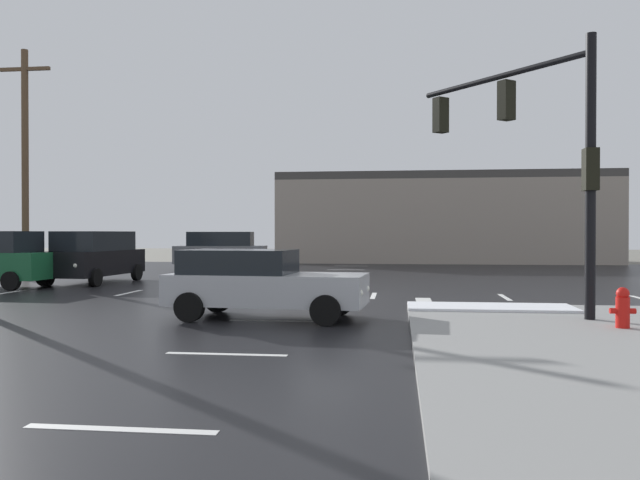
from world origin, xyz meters
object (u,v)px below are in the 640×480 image
suv_grey (221,250)px  sedan_silver (260,282)px  suv_black (95,256)px  traffic_signal_mast (536,137)px  fire_hydrant (623,307)px  utility_pole_far (25,160)px

suv_grey → sedan_silver: bearing=102.2°
sedan_silver → suv_grey: suv_grey is taller
suv_grey → suv_black: 9.85m
traffic_signal_mast → suv_grey: size_ratio=1.22×
sedan_silver → suv_black: suv_black is taller
traffic_signal_mast → fire_hydrant: traffic_signal_mast is taller
suv_grey → fire_hydrant: bearing=117.9°
suv_grey → utility_pole_far: utility_pole_far is taller
traffic_signal_mast → utility_pole_far: utility_pole_far is taller
fire_hydrant → suv_grey: size_ratio=0.16×
sedan_silver → fire_hydrant: bearing=-6.4°
fire_hydrant → suv_grey: suv_grey is taller
sedan_silver → suv_grey: 20.09m
fire_hydrant → traffic_signal_mast: bearing=116.7°
suv_grey → suv_black: size_ratio=1.01×
sedan_silver → utility_pole_far: 16.69m
fire_hydrant → suv_black: size_ratio=0.16×
utility_pole_far → traffic_signal_mast: bearing=-27.5°
suv_grey → suv_black: bearing=69.6°
fire_hydrant → sedan_silver: 7.63m
suv_grey → utility_pole_far: size_ratio=0.52×
suv_grey → utility_pole_far: 11.11m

